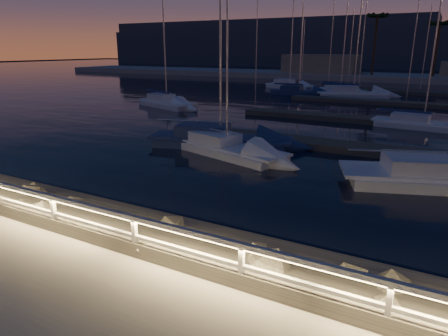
{
  "coord_description": "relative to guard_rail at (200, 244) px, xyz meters",
  "views": [
    {
      "loc": [
        4.37,
        -6.92,
        5.04
      ],
      "look_at": [
        -1.63,
        4.0,
        1.3
      ],
      "focal_mm": 32.0,
      "sensor_mm": 36.0,
      "label": 1
    }
  ],
  "objects": [
    {
      "name": "sailboat_m",
      "position": [
        -15.98,
        50.05,
        -0.92
      ],
      "size": [
        7.79,
        3.83,
        12.86
      ],
      "rotation": [
        0.0,
        0.0,
        -0.23
      ],
      "color": "white",
      "rests_on": "ground"
    },
    {
      "name": "far_shore",
      "position": [
        -0.06,
        74.05,
        -0.48
      ],
      "size": [
        160.0,
        14.0,
        5.2
      ],
      "color": "#AEA69D",
      "rests_on": "ground"
    },
    {
      "name": "guard_rail",
      "position": [
        0.0,
        0.0,
        0.0
      ],
      "size": [
        44.11,
        0.12,
        1.06
      ],
      "color": "white",
      "rests_on": "ground"
    },
    {
      "name": "riprap",
      "position": [
        0.06,
        1.38,
        -0.97
      ],
      "size": [
        38.8,
        3.1,
        1.47
      ],
      "color": "slate",
      "rests_on": "ground"
    },
    {
      "name": "sailboat_j",
      "position": [
        -12.1,
        42.54,
        -0.95
      ],
      "size": [
        7.3,
        2.43,
        12.29
      ],
      "rotation": [
        0.0,
        0.0,
        0.03
      ],
      "color": "navy",
      "rests_on": "ground"
    },
    {
      "name": "ground",
      "position": [
        0.07,
        0.0,
        -0.77
      ],
      "size": [
        400.0,
        400.0,
        0.0
      ],
      "primitive_type": "plane",
      "color": "#AEA69D",
      "rests_on": "ground"
    },
    {
      "name": "sailboat_n",
      "position": [
        -5.54,
        43.29,
        -0.9
      ],
      "size": [
        8.87,
        4.95,
        14.59
      ],
      "rotation": [
        0.0,
        0.0,
        0.31
      ],
      "color": "white",
      "rests_on": "ground"
    },
    {
      "name": "sailboat_i",
      "position": [
        -7.87,
        47.14,
        -0.96
      ],
      "size": [
        6.73,
        4.19,
        11.22
      ],
      "rotation": [
        0.0,
        0.0,
        -0.39
      ],
      "color": "white",
      "rests_on": "ground"
    },
    {
      "name": "floating_docks",
      "position": [
        0.07,
        32.5,
        -1.17
      ],
      "size": [
        22.0,
        36.0,
        0.4
      ],
      "color": "#554E46",
      "rests_on": "ground"
    },
    {
      "name": "sailboat_e",
      "position": [
        -20.13,
        25.6,
        -0.92
      ],
      "size": [
        7.72,
        4.41,
        12.77
      ],
      "rotation": [
        0.0,
        0.0,
        -0.33
      ],
      "color": "white",
      "rests_on": "ground"
    },
    {
      "name": "sailboat_c",
      "position": [
        -5.97,
        12.08,
        -0.97
      ],
      "size": [
        7.78,
        4.21,
        12.74
      ],
      "rotation": [
        0.0,
        0.0,
        -0.29
      ],
      "color": "white",
      "rests_on": "ground"
    },
    {
      "name": "sailboat_g",
      "position": [
        3.14,
        25.44,
        -0.98
      ],
      "size": [
        7.23,
        2.8,
        11.98
      ],
      "rotation": [
        0.0,
        0.0,
        -0.1
      ],
      "color": "white",
      "rests_on": "ground"
    },
    {
      "name": "palm_center",
      "position": [
        2.07,
        73.0,
        8.01
      ],
      "size": [
        3.0,
        3.0,
        9.7
      ],
      "color": "#4F3924",
      "rests_on": "ground"
    },
    {
      "name": "palm_left",
      "position": [
        -7.93,
        72.0,
        9.36
      ],
      "size": [
        3.0,
        3.0,
        11.2
      ],
      "color": "#4F3924",
      "rests_on": "ground"
    },
    {
      "name": "harbor_water",
      "position": [
        0.07,
        31.22,
        -1.74
      ],
      "size": [
        400.0,
        440.0,
        0.6
      ],
      "color": "black",
      "rests_on": "ground"
    },
    {
      "name": "distant_hills",
      "position": [
        -22.06,
        133.69,
        3.96
      ],
      "size": [
        230.0,
        37.5,
        18.0
      ],
      "color": "#313B4C",
      "rests_on": "ground"
    },
    {
      "name": "sailboat_b",
      "position": [
        -7.2,
        13.39,
        -0.91
      ],
      "size": [
        8.71,
        4.62,
        14.31
      ],
      "rotation": [
        0.0,
        0.0,
        0.28
      ],
      "color": "navy",
      "rests_on": "ground"
    }
  ]
}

